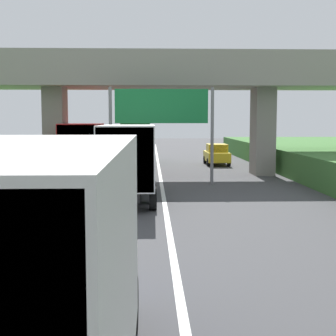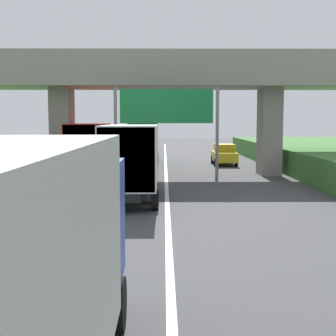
# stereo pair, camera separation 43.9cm
# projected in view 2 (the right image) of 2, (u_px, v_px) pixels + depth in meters

# --- Properties ---
(lane_centre_stripe) EXTENTS (0.20, 95.56, 0.01)m
(lane_centre_stripe) POSITION_uv_depth(u_px,v_px,m) (167.00, 189.00, 25.64)
(lane_centre_stripe) COLOR white
(lane_centre_stripe) RESTS_ON ground
(overpass_bridge) EXTENTS (40.00, 4.80, 7.98)m
(overpass_bridge) POSITION_uv_depth(u_px,v_px,m) (166.00, 84.00, 31.95)
(overpass_bridge) COLOR gray
(overpass_bridge) RESTS_ON ground
(overhead_highway_sign) EXTENTS (5.88, 0.18, 5.48)m
(overhead_highway_sign) POSITION_uv_depth(u_px,v_px,m) (166.00, 113.00, 27.03)
(overhead_highway_sign) COLOR slate
(overhead_highway_sign) RESTS_ON ground
(truck_green) EXTENTS (2.44, 7.30, 3.44)m
(truck_green) POSITION_uv_depth(u_px,v_px,m) (144.00, 141.00, 41.13)
(truck_green) COLOR black
(truck_green) RESTS_ON ground
(truck_white) EXTENTS (2.44, 7.30, 3.44)m
(truck_white) POSITION_uv_depth(u_px,v_px,m) (132.00, 158.00, 21.84)
(truck_white) COLOR black
(truck_white) RESTS_ON ground
(truck_red) EXTENTS (2.44, 7.30, 3.44)m
(truck_red) POSITION_uv_depth(u_px,v_px,m) (90.00, 146.00, 31.98)
(truck_red) COLOR black
(truck_red) RESTS_ON ground
(truck_blue) EXTENTS (2.44, 7.30, 3.44)m
(truck_blue) POSITION_uv_depth(u_px,v_px,m) (4.00, 274.00, 5.45)
(truck_blue) COLOR black
(truck_blue) RESTS_ON ground
(car_yellow) EXTENTS (1.86, 4.10, 1.72)m
(car_yellow) POSITION_uv_depth(u_px,v_px,m) (224.00, 155.00, 39.55)
(car_yellow) COLOR gold
(car_yellow) RESTS_ON ground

